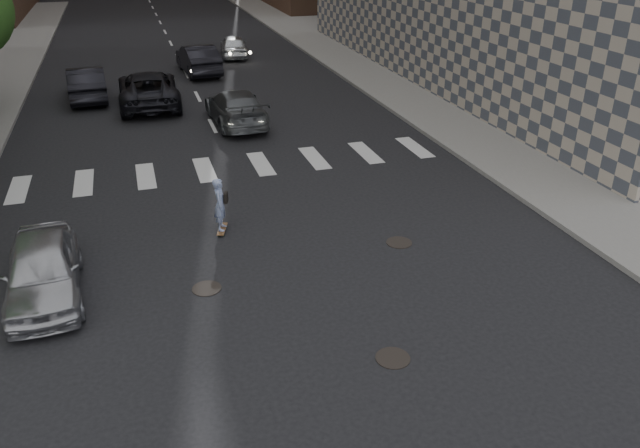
% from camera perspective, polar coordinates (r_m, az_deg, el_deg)
% --- Properties ---
extents(ground, '(160.00, 160.00, 0.00)m').
position_cam_1_polar(ground, '(14.39, -1.71, -7.13)').
color(ground, black).
rests_on(ground, ground).
extents(sidewalk_right, '(13.00, 80.00, 0.15)m').
position_cam_1_polar(sidewalk_right, '(37.02, 12.12, 13.49)').
color(sidewalk_right, gray).
rests_on(sidewalk_right, ground).
extents(manhole_a, '(0.70, 0.70, 0.02)m').
position_cam_1_polar(manhole_a, '(12.81, 6.67, -12.07)').
color(manhole_a, black).
rests_on(manhole_a, ground).
extents(manhole_b, '(0.70, 0.70, 0.02)m').
position_cam_1_polar(manhole_b, '(15.09, -10.32, -5.81)').
color(manhole_b, black).
rests_on(manhole_b, ground).
extents(manhole_c, '(0.70, 0.70, 0.02)m').
position_cam_1_polar(manhole_c, '(16.99, 7.24, -1.69)').
color(manhole_c, black).
rests_on(manhole_c, ground).
extents(skateboarder, '(0.51, 0.82, 1.59)m').
position_cam_1_polar(skateboarder, '(17.33, -9.09, 1.79)').
color(skateboarder, brown).
rests_on(skateboarder, ground).
extents(silver_sedan, '(1.83, 4.11, 1.37)m').
position_cam_1_polar(silver_sedan, '(15.60, -24.03, -3.85)').
color(silver_sedan, '#B7B9BF').
rests_on(silver_sedan, ground).
extents(traffic_car_a, '(1.93, 4.84, 1.57)m').
position_cam_1_polar(traffic_car_a, '(32.46, -20.56, 11.96)').
color(traffic_car_a, black).
rests_on(traffic_car_a, ground).
extents(traffic_car_b, '(2.20, 5.04, 1.44)m').
position_cam_1_polar(traffic_car_b, '(26.92, -7.69, 10.54)').
color(traffic_car_b, '#4E5155').
rests_on(traffic_car_b, ground).
extents(traffic_car_c, '(2.70, 5.73, 1.58)m').
position_cam_1_polar(traffic_car_c, '(30.46, -15.43, 11.83)').
color(traffic_car_c, black).
rests_on(traffic_car_c, ground).
extents(traffic_car_d, '(2.09, 4.17, 1.36)m').
position_cam_1_polar(traffic_car_d, '(40.78, -7.91, 15.83)').
color(traffic_car_d, silver).
rests_on(traffic_car_d, ground).
extents(traffic_car_e, '(2.10, 4.97, 1.60)m').
position_cam_1_polar(traffic_car_e, '(36.51, -11.08, 14.57)').
color(traffic_car_e, black).
rests_on(traffic_car_e, ground).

